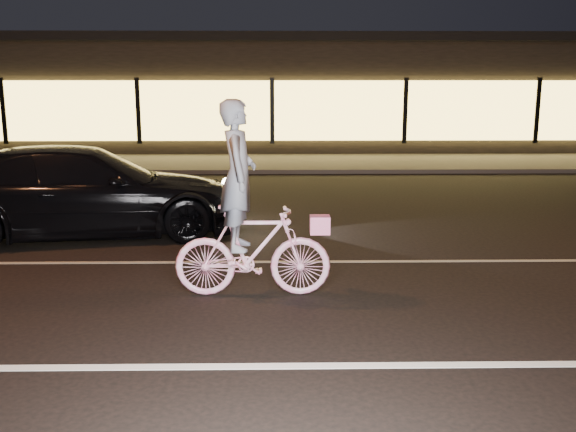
{
  "coord_description": "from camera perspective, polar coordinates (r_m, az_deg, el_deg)",
  "views": [
    {
      "loc": [
        0.18,
        -7.04,
        2.6
      ],
      "look_at": [
        0.3,
        0.6,
        0.99
      ],
      "focal_mm": 40.0,
      "sensor_mm": 36.0,
      "label": 1
    }
  ],
  "objects": [
    {
      "name": "lane_stripe_near",
      "position": [
        6.12,
        -2.58,
        -13.2
      ],
      "size": [
        60.0,
        0.12,
        0.01
      ],
      "primitive_type": "cube",
      "color": "silver",
      "rests_on": "ground"
    },
    {
      "name": "ground",
      "position": [
        7.5,
        -2.26,
        -8.35
      ],
      "size": [
        90.0,
        90.0,
        0.0
      ],
      "primitive_type": "plane",
      "color": "black",
      "rests_on": "ground"
    },
    {
      "name": "storefront",
      "position": [
        26.01,
        -1.35,
        10.95
      ],
      "size": [
        25.4,
        8.42,
        4.2
      ],
      "color": "black",
      "rests_on": "ground"
    },
    {
      "name": "sedan",
      "position": [
        11.38,
        -17.64,
        2.09
      ],
      "size": [
        5.59,
        3.14,
        1.53
      ],
      "rotation": [
        0.0,
        0.0,
        1.77
      ],
      "color": "black",
      "rests_on": "ground"
    },
    {
      "name": "cyclist",
      "position": [
        7.77,
        -3.51,
        -1.1
      ],
      "size": [
        1.9,
        0.66,
        2.4
      ],
      "rotation": [
        0.0,
        0.0,
        1.57
      ],
      "color": "#FD4C94",
      "rests_on": "ground"
    },
    {
      "name": "lane_stripe_far",
      "position": [
        9.4,
        -1.99,
        -4.1
      ],
      "size": [
        60.0,
        0.1,
        0.01
      ],
      "primitive_type": "cube",
      "color": "gray",
      "rests_on": "ground"
    },
    {
      "name": "sidewalk",
      "position": [
        20.2,
        -1.44,
        4.72
      ],
      "size": [
        30.0,
        4.0,
        0.12
      ],
      "primitive_type": "cube",
      "color": "#383533",
      "rests_on": "ground"
    }
  ]
}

